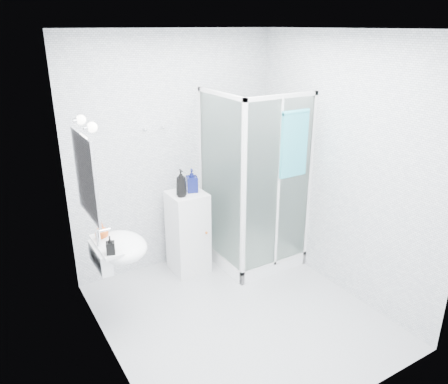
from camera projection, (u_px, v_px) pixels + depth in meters
room at (240, 189)px, 3.77m from camera, size 2.40×2.60×2.60m
shower_enclosure at (251, 228)px, 5.01m from camera, size 0.90×0.95×2.00m
wall_basin at (117, 248)px, 3.83m from camera, size 0.46×0.56×0.35m
mirror at (85, 176)px, 3.48m from camera, size 0.02×0.60×0.70m
vanity_lights at (86, 123)px, 3.35m from camera, size 0.10×0.40×0.08m
wall_hooks at (154, 128)px, 4.53m from camera, size 0.23×0.06×0.03m
storage_cabinet at (188, 232)px, 4.86m from camera, size 0.39×0.41×0.93m
hand_towel at (294, 142)px, 4.41m from camera, size 0.32×0.05×0.69m
shampoo_bottle_a at (181, 183)px, 4.55m from camera, size 0.12×0.12×0.29m
shampoo_bottle_b at (192, 180)px, 4.69m from camera, size 0.15×0.15×0.26m
soap_dispenser_orange at (102, 231)px, 3.83m from camera, size 0.13×0.13×0.15m
soap_dispenser_black at (110, 245)px, 3.57m from camera, size 0.09×0.09×0.16m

